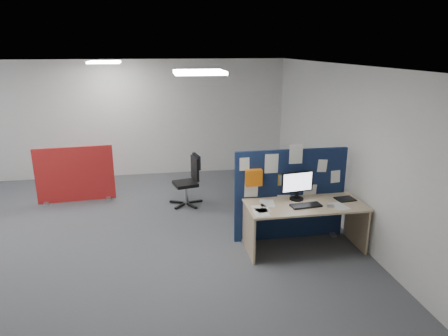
{
  "coord_description": "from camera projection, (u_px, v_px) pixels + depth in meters",
  "views": [
    {
      "loc": [
        1.47,
        -5.92,
        2.97
      ],
      "look_at": [
        2.55,
        0.44,
        1.0
      ],
      "focal_mm": 32.0,
      "sensor_mm": 36.0,
      "label": 1
    }
  ],
  "objects": [
    {
      "name": "paper_tray",
      "position": [
        345.0,
        199.0,
        6.09
      ],
      "size": [
        0.3,
        0.25,
        0.01
      ],
      "primitive_type": "cube",
      "rotation": [
        0.0,
        0.0,
        0.11
      ],
      "color": "black",
      "rests_on": "main_desk"
    },
    {
      "name": "wall_right",
      "position": [
        346.0,
        149.0,
        6.54
      ],
      "size": [
        0.02,
        7.0,
        2.7
      ],
      "primitive_type": "cube",
      "color": "silver",
      "rests_on": "floor"
    },
    {
      "name": "mouse",
      "position": [
        331.0,
        206.0,
        5.81
      ],
      "size": [
        0.11,
        0.08,
        0.03
      ],
      "primitive_type": "cube",
      "rotation": [
        0.0,
        0.0,
        -0.23
      ],
      "color": "#AAAAAF",
      "rests_on": "main_desk"
    },
    {
      "name": "office_chair",
      "position": [
        190.0,
        177.0,
        7.69
      ],
      "size": [
        0.65,
        0.63,
        0.97
      ],
      "rotation": [
        0.0,
        0.0,
        0.22
      ],
      "color": "black",
      "rests_on": "floor"
    },
    {
      "name": "navy_divider",
      "position": [
        289.0,
        194.0,
        6.26
      ],
      "size": [
        1.78,
        0.3,
        1.55
      ],
      "color": "#101C3C",
      "rests_on": "floor"
    },
    {
      "name": "keyboard",
      "position": [
        306.0,
        206.0,
        5.83
      ],
      "size": [
        0.46,
        0.22,
        0.02
      ],
      "primitive_type": "cube",
      "rotation": [
        0.0,
        0.0,
        0.09
      ],
      "color": "black",
      "rests_on": "main_desk"
    },
    {
      "name": "floor",
      "position": [
        68.0,
        245.0,
        6.21
      ],
      "size": [
        9.0,
        9.0,
        0.0
      ],
      "primitive_type": "plane",
      "color": "#4D4F54",
      "rests_on": "ground"
    },
    {
      "name": "desk_papers",
      "position": [
        282.0,
        208.0,
        5.78
      ],
      "size": [
        1.42,
        0.64,
        0.0
      ],
      "color": "white",
      "rests_on": "main_desk"
    },
    {
      "name": "ceiling_lights",
      "position": [
        79.0,
        67.0,
        6.11
      ],
      "size": [
        4.1,
        4.1,
        0.04
      ],
      "color": "white",
      "rests_on": "ceiling"
    },
    {
      "name": "ceiling",
      "position": [
        45.0,
        67.0,
        5.42
      ],
      "size": [
        9.0,
        7.0,
        0.02
      ],
      "primitive_type": "cube",
      "color": "white",
      "rests_on": "wall_back"
    },
    {
      "name": "wall_back",
      "position": [
        92.0,
        120.0,
        9.11
      ],
      "size": [
        9.0,
        0.02,
        2.7
      ],
      "primitive_type": "cube",
      "color": "silver",
      "rests_on": "floor"
    },
    {
      "name": "main_desk",
      "position": [
        304.0,
        213.0,
        6.0
      ],
      "size": [
        1.77,
        0.78,
        0.73
      ],
      "color": "tan",
      "rests_on": "floor"
    },
    {
      "name": "monitor_main",
      "position": [
        297.0,
        184.0,
        6.02
      ],
      "size": [
        0.51,
        0.21,
        0.44
      ],
      "rotation": [
        0.0,
        0.0,
        0.14
      ],
      "color": "black",
      "rests_on": "main_desk"
    },
    {
      "name": "red_divider",
      "position": [
        75.0,
        175.0,
        7.86
      ],
      "size": [
        1.48,
        0.3,
        1.11
      ],
      "rotation": [
        0.0,
        0.0,
        0.08
      ],
      "color": "#AA151F",
      "rests_on": "floor"
    }
  ]
}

